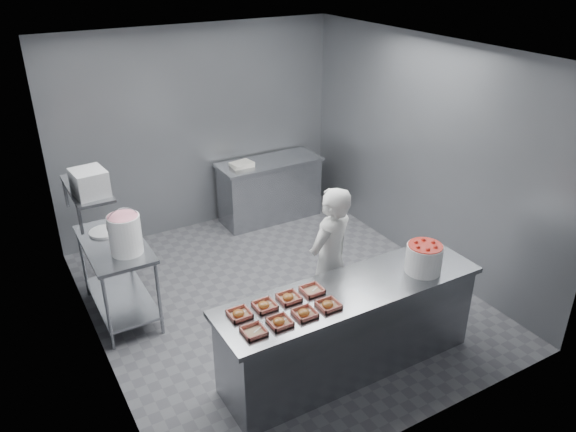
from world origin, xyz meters
The scene contains 24 objects.
floor centered at (0.00, 0.00, 0.00)m, with size 4.50×4.50×0.00m, color #4C4C51.
ceiling centered at (0.00, 0.00, 2.80)m, with size 4.50×4.50×0.00m, color white.
wall_back centered at (0.00, 2.25, 1.40)m, with size 4.00×0.04×2.80m, color slate.
wall_left centered at (-2.00, 0.00, 1.40)m, with size 0.04×4.50×2.80m, color slate.
wall_right centered at (2.00, 0.00, 1.40)m, with size 0.04×4.50×2.80m, color slate.
service_counter centered at (0.00, -1.35, 0.45)m, with size 2.60×0.70×0.90m.
prep_table centered at (-1.65, 0.60, 0.59)m, with size 0.60×1.20×0.90m.
back_counter centered at (0.90, 1.90, 0.45)m, with size 1.50×0.60×0.90m.
wall_shelf centered at (-1.82, 0.60, 1.55)m, with size 0.35×0.90×0.03m, color slate.
tray_0 centered at (-1.06, -1.48, 0.92)m, with size 0.19×0.18×0.04m.
tray_1 centered at (-0.82, -1.48, 0.92)m, with size 0.19×0.18×0.06m.
tray_2 centered at (-0.58, -1.48, 0.92)m, with size 0.19×0.18×0.06m.
tray_3 centered at (-0.34, -1.48, 0.92)m, with size 0.19×0.18×0.06m.
tray_4 centered at (-1.06, -1.22, 0.92)m, with size 0.19×0.18×0.06m.
tray_5 centered at (-0.82, -1.22, 0.92)m, with size 0.19×0.18×0.06m.
tray_6 centered at (-0.58, -1.22, 0.92)m, with size 0.19×0.18×0.06m.
tray_7 centered at (-0.34, -1.22, 0.92)m, with size 0.19×0.18×0.04m.
worker centered at (0.17, -0.75, 0.81)m, with size 0.59×0.39×1.63m, color silver.
strawberry_tub centered at (0.76, -1.45, 1.05)m, with size 0.34×0.34×0.28m.
glaze_bucket centered at (-1.58, 0.32, 1.11)m, with size 0.34×0.32×0.50m.
bucket_lid centered at (-1.68, 0.86, 0.91)m, with size 0.32×0.32×0.02m, color white.
rag centered at (-1.51, 0.68, 0.91)m, with size 0.14×0.12×0.02m, color #CCB28C.
appliance centered at (-1.82, 0.39, 1.69)m, with size 0.29×0.33×0.25m, color gray.
paper_stack centered at (0.47, 1.90, 0.93)m, with size 0.30×0.22×0.06m, color silver.
Camera 1 is at (-2.64, -4.76, 3.74)m, focal length 35.00 mm.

